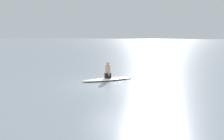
{
  "coord_description": "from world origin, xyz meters",
  "views": [
    {
      "loc": [
        11.44,
        5.79,
        2.7
      ],
      "look_at": [
        -0.88,
        -0.23,
        0.66
      ],
      "focal_mm": 36.93,
      "sensor_mm": 36.0,
      "label": 1
    }
  ],
  "objects": [
    {
      "name": "person_paddler",
      "position": [
        -0.92,
        -0.54,
        0.6
      ],
      "size": [
        0.44,
        0.43,
        1.03
      ],
      "rotation": [
        0.0,
        0.0,
        -0.71
      ],
      "color": "black",
      "rests_on": "surfboard"
    },
    {
      "name": "surfboard",
      "position": [
        -0.92,
        -0.54,
        0.06
      ],
      "size": [
        3.0,
        2.72,
        0.13
      ],
      "primitive_type": "ellipsoid",
      "rotation": [
        0.0,
        0.0,
        -0.71
      ],
      "color": "silver",
      "rests_on": "ground"
    },
    {
      "name": "ground_plane",
      "position": [
        0.0,
        0.0,
        0.0
      ],
      "size": [
        400.0,
        400.0,
        0.0
      ],
      "primitive_type": "plane",
      "color": "gray"
    }
  ]
}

